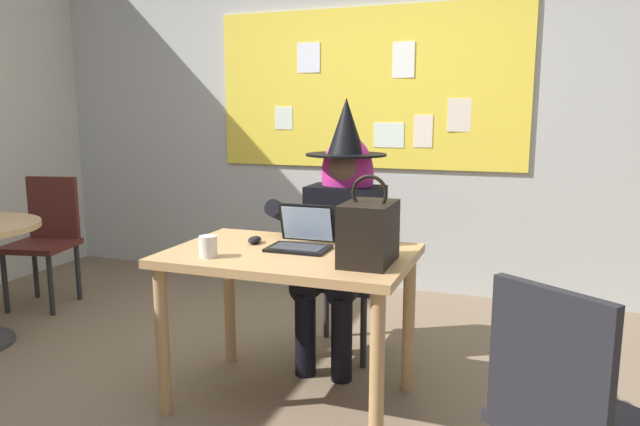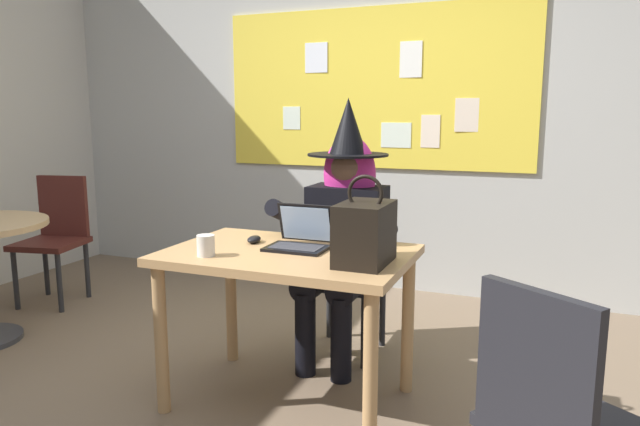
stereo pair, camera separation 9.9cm
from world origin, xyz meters
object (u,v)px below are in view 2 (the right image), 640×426
object	(u,v)px
desk_main	(288,273)
coffee_mug	(206,246)
computer_mouse	(254,239)
laptop	(300,238)
handbag	(365,232)
chair_spare_by_window	(56,232)
chair_at_desk	(351,264)
person_costumed	(344,219)
chair_extra_corner	(555,412)

from	to	relation	value
desk_main	coffee_mug	bearing A→B (deg)	-143.32
computer_mouse	laptop	bearing A→B (deg)	-11.02
handbag	chair_spare_by_window	xyz separation A→B (m)	(-2.62, 0.84, -0.36)
chair_at_desk	coffee_mug	size ratio (longest dim) A/B	9.44
laptop	coffee_mug	world-z (taller)	laptop
person_costumed	coffee_mug	bearing A→B (deg)	-23.38
desk_main	laptop	xyz separation A→B (m)	(0.03, 0.08, 0.15)
computer_mouse	coffee_mug	world-z (taller)	coffee_mug
person_costumed	chair_extra_corner	distance (m)	1.68
chair_at_desk	chair_extra_corner	size ratio (longest dim) A/B	1.01
coffee_mug	chair_spare_by_window	xyz separation A→B (m)	(-1.92, 0.98, -0.27)
chair_spare_by_window	coffee_mug	bearing A→B (deg)	50.97
chair_at_desk	chair_spare_by_window	xyz separation A→B (m)	(-2.28, 0.03, 0.01)
computer_mouse	chair_spare_by_window	distance (m)	2.12
laptop	handbag	bearing A→B (deg)	-24.67
desk_main	computer_mouse	bearing A→B (deg)	157.56
person_costumed	computer_mouse	bearing A→B (deg)	-29.12
computer_mouse	handbag	bearing A→B (deg)	-24.15
chair_at_desk	coffee_mug	distance (m)	1.06
handbag	chair_spare_by_window	world-z (taller)	handbag
desk_main	handbag	distance (m)	0.47
desk_main	person_costumed	bearing A→B (deg)	84.70
coffee_mug	chair_extra_corner	xyz separation A→B (m)	(1.46, -0.40, -0.30)
laptop	chair_extra_corner	bearing A→B (deg)	-32.35
desk_main	laptop	size ratio (longest dim) A/B	3.94
coffee_mug	computer_mouse	bearing A→B (deg)	77.37
chair_extra_corner	handbag	bearing A→B (deg)	89.54
chair_spare_by_window	person_costumed	bearing A→B (deg)	74.26
desk_main	chair_spare_by_window	bearing A→B (deg)	161.12
chair_at_desk	chair_extra_corner	world-z (taller)	chair_at_desk
chair_at_desk	computer_mouse	xyz separation A→B (m)	(-0.29, -0.64, 0.26)
handbag	chair_extra_corner	distance (m)	1.01
laptop	coffee_mug	distance (m)	0.44
computer_mouse	coffee_mug	xyz separation A→B (m)	(-0.07, -0.32, 0.03)
chair_at_desk	chair_extra_corner	distance (m)	1.74
desk_main	laptop	bearing A→B (deg)	72.79
chair_at_desk	computer_mouse	size ratio (longest dim) A/B	8.62
desk_main	laptop	distance (m)	0.17
desk_main	computer_mouse	size ratio (longest dim) A/B	10.75
computer_mouse	chair_spare_by_window	world-z (taller)	chair_spare_by_window
chair_at_desk	chair_extra_corner	bearing A→B (deg)	40.30
chair_spare_by_window	handbag	bearing A→B (deg)	60.16
person_costumed	chair_spare_by_window	xyz separation A→B (m)	(-2.28, 0.15, -0.28)
chair_at_desk	person_costumed	size ratio (longest dim) A/B	0.62
chair_extra_corner	chair_at_desk	bearing A→B (deg)	73.79
desk_main	chair_extra_corner	world-z (taller)	chair_extra_corner
chair_spare_by_window	desk_main	bearing A→B (deg)	59.14
desk_main	computer_mouse	world-z (taller)	computer_mouse
desk_main	chair_extra_corner	bearing A→B (deg)	-28.15
person_costumed	chair_spare_by_window	bearing A→B (deg)	-94.04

